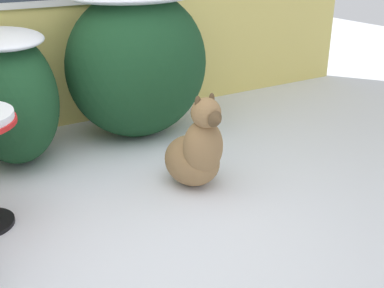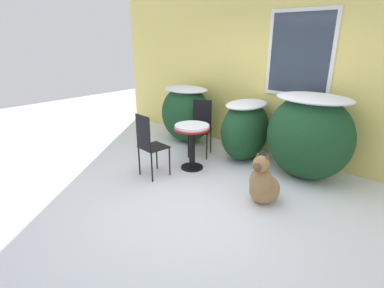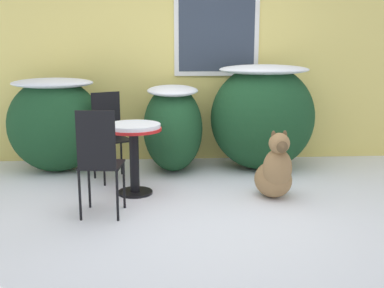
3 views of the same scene
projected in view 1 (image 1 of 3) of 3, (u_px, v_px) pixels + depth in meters
ground_plane at (112, 248)px, 2.88m from camera, size 16.00×16.00×0.00m
shrub_middle at (9, 94)px, 3.83m from camera, size 0.74×1.07×1.07m
shrub_right at (138, 61)px, 4.30m from camera, size 1.31×0.99×1.32m
dog at (196, 152)px, 3.51m from camera, size 0.41×0.67×0.74m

